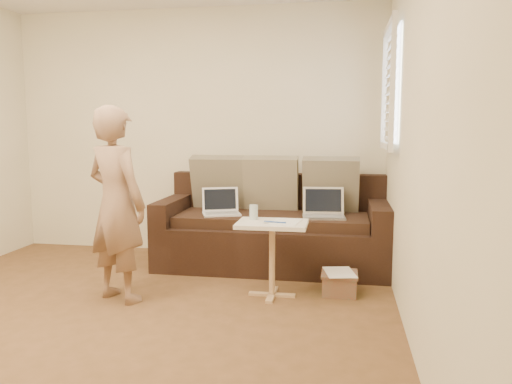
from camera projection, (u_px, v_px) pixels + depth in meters
floor at (104, 331)px, 3.40m from camera, size 4.50×4.50×0.00m
wall_back at (196, 132)px, 5.43m from camera, size 4.00×0.00×4.00m
wall_right at (421, 138)px, 2.90m from camera, size 0.00×4.50×4.50m
window_blinds at (390, 87)px, 4.32m from camera, size 0.12×0.88×1.08m
sofa at (273, 223)px, 4.93m from camera, size 2.20×0.95×0.85m
pillow_left at (219, 182)px, 5.22m from camera, size 0.55×0.29×0.57m
pillow_mid at (271, 184)px, 5.11m from camera, size 0.55×0.27×0.57m
pillow_right at (331, 185)px, 4.99m from camera, size 0.55×0.28×0.57m
laptop_silver at (324, 218)px, 4.71m from camera, size 0.42×0.32×0.26m
laptop_white at (222, 215)px, 4.87m from camera, size 0.42×0.37×0.26m
person at (117, 204)px, 3.92m from camera, size 0.66×0.57×1.53m
side_table at (272, 259)px, 4.05m from camera, size 0.56×0.39×0.61m
drinking_glass at (254, 212)px, 4.12m from camera, size 0.07×0.07×0.12m
scissors at (275, 222)px, 3.96m from camera, size 0.20×0.14×0.02m
paper_on_table at (286, 222)px, 4.01m from camera, size 0.25×0.33×0.00m
striped_box at (339, 283)px, 4.13m from camera, size 0.29×0.29×0.18m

